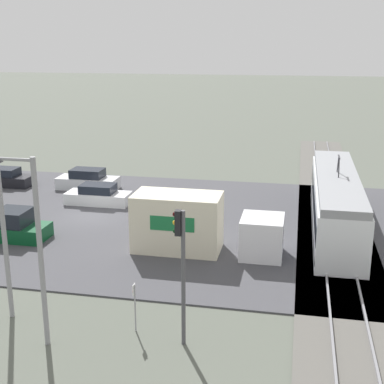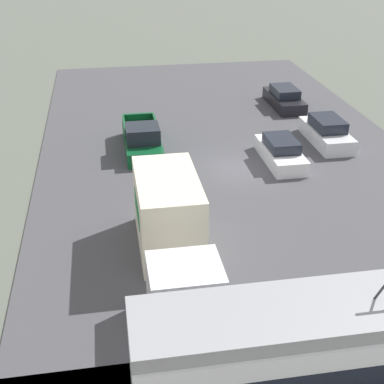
# 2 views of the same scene
# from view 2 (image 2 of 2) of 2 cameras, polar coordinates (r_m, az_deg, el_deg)

# --- Properties ---
(ground_plane) EXTENTS (320.00, 320.00, 0.00)m
(ground_plane) POSITION_cam_2_polar(r_m,az_deg,el_deg) (29.89, 4.72, 2.37)
(ground_plane) COLOR #565B51
(road_surface) EXTENTS (21.86, 46.42, 0.08)m
(road_surface) POSITION_cam_2_polar(r_m,az_deg,el_deg) (29.87, 4.73, 2.44)
(road_surface) COLOR #424247
(road_surface) RESTS_ON ground
(box_truck) EXTENTS (2.54, 8.18, 3.19)m
(box_truck) POSITION_cam_2_polar(r_m,az_deg,el_deg) (21.33, -2.20, -3.96)
(box_truck) COLOR silver
(box_truck) RESTS_ON ground
(pickup_truck) EXTENTS (2.08, 5.53, 1.76)m
(pickup_truck) POSITION_cam_2_polar(r_m,az_deg,el_deg) (32.01, -5.34, 5.57)
(pickup_truck) COLOR #0C4723
(pickup_truck) RESTS_ON ground
(sedan_car_0) EXTENTS (1.88, 4.79, 1.42)m
(sedan_car_0) POSITION_cam_2_polar(r_m,az_deg,el_deg) (40.16, 9.81, 9.81)
(sedan_car_0) COLOR black
(sedan_car_0) RESTS_ON ground
(sedan_car_1) EXTENTS (1.84, 4.58, 1.41)m
(sedan_car_1) POSITION_cam_2_polar(r_m,az_deg,el_deg) (30.82, 9.44, 4.24)
(sedan_car_1) COLOR silver
(sedan_car_1) RESTS_ON ground
(sedan_car_2) EXTENTS (1.90, 4.78, 1.59)m
(sedan_car_2) POSITION_cam_2_polar(r_m,az_deg,el_deg) (34.02, 14.15, 6.18)
(sedan_car_2) COLOR silver
(sedan_car_2) RESTS_ON ground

